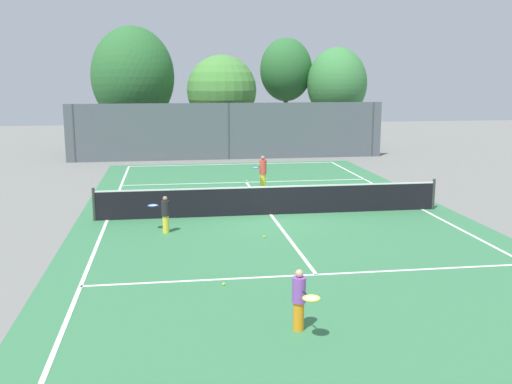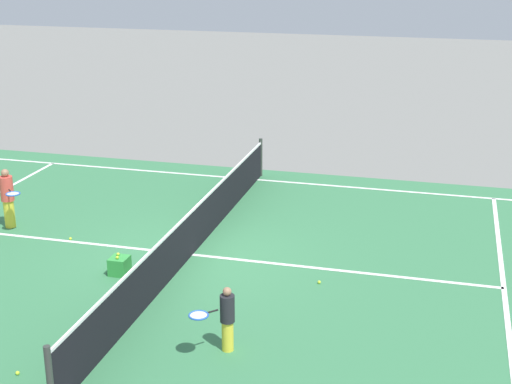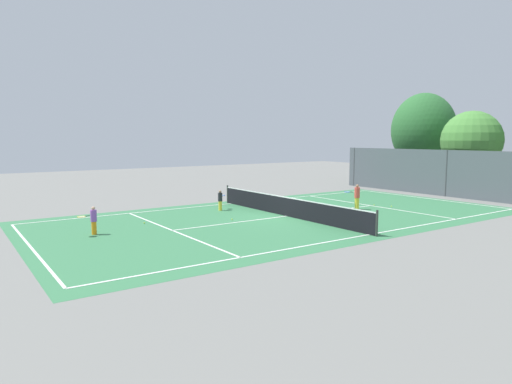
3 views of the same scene
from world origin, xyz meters
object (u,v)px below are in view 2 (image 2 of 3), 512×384
object	(u,v)px
player_2	(226,318)
tennis_ball_2	(319,282)
tennis_ball_5	(70,239)
ball_crate	(119,266)
player_0	(8,198)
tennis_ball_1	(18,373)

from	to	relation	value
player_2	tennis_ball_2	world-z (taller)	player_2
tennis_ball_2	tennis_ball_5	world-z (taller)	same
tennis_ball_5	ball_crate	bearing A→B (deg)	-126.85
player_2	player_0	bearing A→B (deg)	58.14
ball_crate	tennis_ball_1	bearing A→B (deg)	-179.46
player_0	tennis_ball_5	size ratio (longest dim) A/B	21.56
player_0	tennis_ball_1	world-z (taller)	player_0
player_2	tennis_ball_5	size ratio (longest dim) A/B	17.22
ball_crate	tennis_ball_1	size ratio (longest dim) A/B	6.45
player_0	tennis_ball_5	distance (m)	1.91
player_2	ball_crate	xyz separation A→B (m)	(2.31, 2.95, -0.41)
player_0	tennis_ball_1	distance (m)	6.69
tennis_ball_1	tennis_ball_2	world-z (taller)	same
ball_crate	tennis_ball_1	distance (m)	3.84
player_2	tennis_ball_2	distance (m)	3.12
player_0	player_2	distance (m)	7.69
tennis_ball_2	tennis_ball_5	bearing A→B (deg)	82.17
player_2	ball_crate	size ratio (longest dim) A/B	2.67
player_0	tennis_ball_5	world-z (taller)	player_0
player_0	ball_crate	world-z (taller)	player_0
tennis_ball_1	tennis_ball_5	xyz separation A→B (m)	(5.22, 1.88, 0.00)
ball_crate	tennis_ball_2	size ratio (longest dim) A/B	6.45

